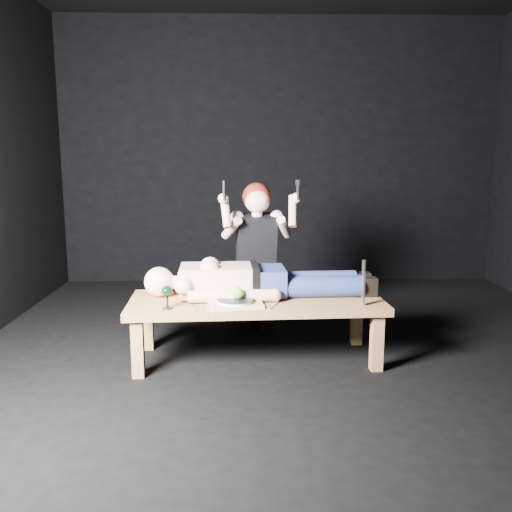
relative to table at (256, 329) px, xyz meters
name	(u,v)px	position (x,y,z in m)	size (l,w,h in m)	color
ground	(302,354)	(0.35, 0.09, -0.23)	(5.00, 5.00, 0.00)	black
back_wall	(280,153)	(0.35, 2.59, 1.27)	(5.00, 5.00, 0.00)	black
table	(256,329)	(0.00, 0.00, 0.00)	(1.79, 0.67, 0.45)	#9D7344
lying_man	(263,277)	(0.05, 0.11, 0.36)	(1.86, 0.57, 0.27)	beige
kneeling_woman	(255,256)	(0.01, 0.65, 0.42)	(0.68, 0.76, 1.28)	black
serving_tray	(235,304)	(-0.15, -0.17, 0.24)	(0.36, 0.26, 0.02)	tan
plate	(235,301)	(-0.15, -0.17, 0.26)	(0.24, 0.24, 0.02)	white
apple	(238,293)	(-0.13, -0.16, 0.30)	(0.08, 0.08, 0.08)	#569B20
goblet	(167,297)	(-0.60, -0.24, 0.30)	(0.08, 0.08, 0.16)	black
fork_flat	(193,308)	(-0.43, -0.23, 0.23)	(0.02, 0.19, 0.01)	#B2B2B7
knife_flat	(273,305)	(0.11, -0.19, 0.23)	(0.02, 0.19, 0.01)	#B2B2B7
spoon_flat	(254,303)	(-0.02, -0.12, 0.23)	(0.02, 0.19, 0.01)	#B2B2B7
carving_knife	(364,283)	(0.72, -0.19, 0.38)	(0.04, 0.04, 0.31)	#B2B2B7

